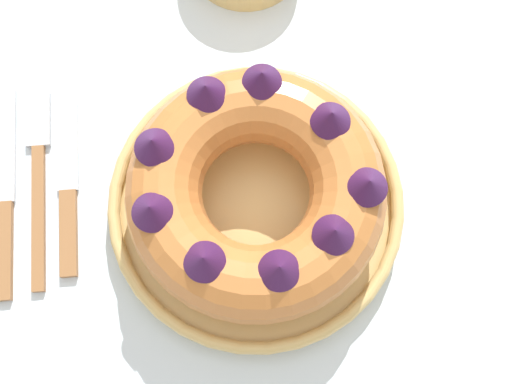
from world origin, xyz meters
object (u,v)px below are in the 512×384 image
at_px(cake_knife, 68,194).
at_px(fork, 39,174).
at_px(serving_dish, 256,205).
at_px(serving_knife, 5,206).
at_px(bundt_cake, 256,191).

bearing_deg(cake_knife, fork, 137.90).
bearing_deg(cake_knife, serving_dish, -12.20).
distance_m(serving_dish, fork, 0.22).
distance_m(serving_dish, cake_knife, 0.19).
relative_size(serving_knife, cake_knife, 1.13).
xyz_separation_m(fork, serving_knife, (-0.03, -0.03, 0.00)).
bearing_deg(serving_knife, bundt_cake, -2.03).
distance_m(serving_dish, serving_knife, 0.25).
bearing_deg(bundt_cake, fork, 166.24).
distance_m(serving_knife, cake_knife, 0.06).
distance_m(bundt_cake, cake_knife, 0.20).
xyz_separation_m(fork, cake_knife, (0.03, -0.02, 0.00)).
xyz_separation_m(bundt_cake, cake_knife, (-0.18, 0.03, -0.06)).
distance_m(fork, serving_knife, 0.05).
bearing_deg(fork, bundt_cake, -12.10).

